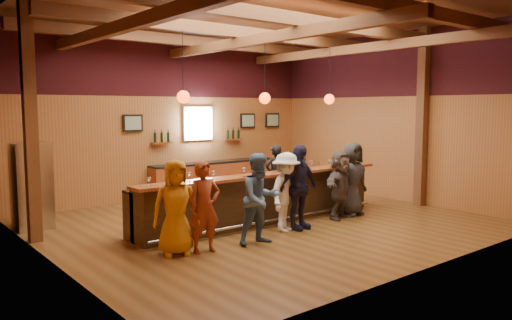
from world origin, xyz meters
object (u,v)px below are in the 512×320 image
object	(u,v)px
bar_counter	(261,198)
customer_white	(286,192)
ice_bucket	(282,166)
customer_brown	(340,185)
back_bar_cabinet	(215,178)
customer_redvest	(205,207)
customer_navy	(299,187)
bartender	(275,175)
customer_orange	(176,207)
bottle_a	(295,163)
stainless_fridge	(31,186)
customer_denim	(260,199)
customer_dark	(352,179)

from	to	relation	value
bar_counter	customer_white	distance (m)	1.07
bar_counter	ice_bucket	xyz separation A→B (m)	(0.32, -0.33, 0.71)
customer_brown	bar_counter	bearing A→B (deg)	137.95
customer_white	back_bar_cabinet	bearing A→B (deg)	48.85
customer_redvest	customer_navy	bearing A→B (deg)	11.40
bartender	back_bar_cabinet	bearing A→B (deg)	-75.09
customer_orange	customer_white	bearing A→B (deg)	20.51
bottle_a	customer_brown	bearing A→B (deg)	-41.31
customer_white	ice_bucket	size ratio (longest dim) A/B	6.66
customer_redvest	stainless_fridge	bearing A→B (deg)	123.79
customer_denim	customer_dark	world-z (taller)	customer_dark
customer_navy	bottle_a	world-z (taller)	customer_navy
back_bar_cabinet	customer_brown	size ratio (longest dim) A/B	2.60
customer_denim	stainless_fridge	bearing A→B (deg)	132.79
bartender	customer_orange	bearing A→B (deg)	36.83
customer_brown	stainless_fridge	bearing A→B (deg)	137.95
customer_orange	customer_denim	distance (m)	1.59
customer_brown	bartender	distance (m)	2.11
bar_counter	bottle_a	xyz separation A→B (m)	(0.79, -0.25, 0.73)
back_bar_cabinet	customer_navy	size ratio (longest dim) A/B	2.28
stainless_fridge	customer_redvest	xyz separation A→B (m)	(1.85, -3.68, -0.10)
customer_denim	customer_dark	distance (m)	3.29
back_bar_cabinet	ice_bucket	size ratio (longest dim) A/B	16.56
customer_brown	bartender	world-z (taller)	bartender
customer_denim	customer_navy	size ratio (longest dim) A/B	0.96
stainless_fridge	bartender	bearing A→B (deg)	-12.82
bartender	customer_denim	bearing A→B (deg)	53.43
customer_dark	customer_orange	bearing A→B (deg)	178.23
back_bar_cabinet	bartender	distance (m)	2.42
customer_orange	customer_navy	xyz separation A→B (m)	(2.87, 0.00, 0.06)
customer_white	bartender	size ratio (longest dim) A/B	1.03
bottle_a	customer_white	bearing A→B (deg)	-141.48
bar_counter	back_bar_cabinet	bearing A→B (deg)	71.66
back_bar_cabinet	customer_dark	world-z (taller)	customer_dark
customer_brown	bottle_a	bearing A→B (deg)	127.40
stainless_fridge	customer_redvest	size ratio (longest dim) A/B	1.13
customer_redvest	customer_white	xyz separation A→B (m)	(2.09, 0.21, 0.01)
customer_redvest	bottle_a	bearing A→B (deg)	24.82
bar_counter	bottle_a	size ratio (longest dim) A/B	17.09
back_bar_cabinet	customer_redvest	size ratio (longest dim) A/B	2.51
customer_dark	bartender	xyz separation A→B (m)	(-0.62, 2.02, -0.07)
customer_navy	customer_denim	bearing A→B (deg)	-169.00
customer_denim	bar_counter	bearing A→B (deg)	55.74
customer_redvest	ice_bucket	xyz separation A→B (m)	(2.59, 0.89, 0.43)
customer_navy	customer_brown	size ratio (longest dim) A/B	1.14
customer_orange	bottle_a	xyz separation A→B (m)	(3.51, 0.80, 0.44)
customer_orange	customer_brown	world-z (taller)	customer_orange
customer_navy	bartender	size ratio (longest dim) A/B	1.13
customer_redvest	back_bar_cabinet	bearing A→B (deg)	61.35
back_bar_cabinet	customer_redvest	bearing A→B (deg)	-125.69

